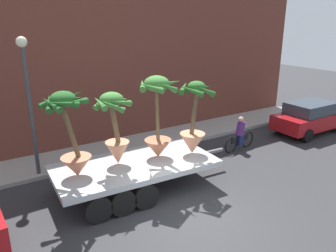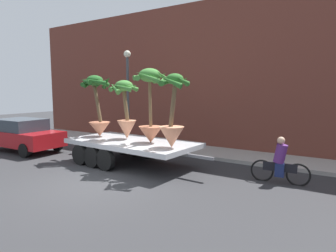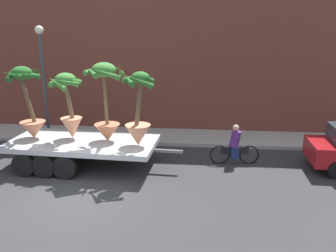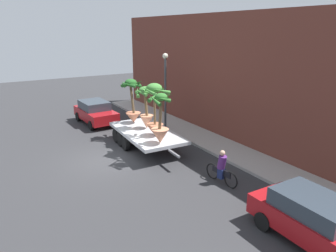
% 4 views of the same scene
% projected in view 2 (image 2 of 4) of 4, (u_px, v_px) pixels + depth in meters
% --- Properties ---
extents(ground_plane, '(60.00, 60.00, 0.00)m').
position_uv_depth(ground_plane, '(95.00, 184.00, 9.46)').
color(ground_plane, '#2D2D30').
extents(sidewalk, '(24.00, 2.20, 0.15)m').
position_uv_depth(sidewalk, '(188.00, 150.00, 14.53)').
color(sidewalk, '#A39E99').
rests_on(sidewalk, ground).
extents(building_facade, '(24.00, 1.20, 7.36)m').
position_uv_depth(building_facade, '(204.00, 77.00, 15.51)').
color(building_facade, brown).
rests_on(building_facade, ground).
extents(flatbed_trailer, '(6.35, 2.86, 0.98)m').
position_uv_depth(flatbed_trailer, '(128.00, 145.00, 11.93)').
color(flatbed_trailer, '#B7BABF').
rests_on(flatbed_trailer, ground).
extents(potted_palm_rear, '(1.45, 1.39, 2.81)m').
position_uv_depth(potted_palm_rear, '(150.00, 105.00, 11.14)').
color(potted_palm_rear, '#B26647').
rests_on(potted_palm_rear, flatbed_trailer).
extents(potted_palm_middle, '(1.18, 1.24, 2.40)m').
position_uv_depth(potted_palm_middle, '(125.00, 109.00, 12.14)').
color(potted_palm_middle, tan).
rests_on(potted_palm_middle, flatbed_trailer).
extents(potted_palm_front, '(1.35, 1.52, 2.64)m').
position_uv_depth(potted_palm_front, '(98.00, 106.00, 12.79)').
color(potted_palm_front, '#C17251').
rests_on(potted_palm_front, flatbed_trailer).
extents(potted_palm_extra, '(1.21, 1.33, 2.56)m').
position_uv_depth(potted_palm_extra, '(172.00, 118.00, 10.22)').
color(potted_palm_extra, tan).
rests_on(potted_palm_extra, flatbed_trailer).
extents(cyclist, '(1.84, 0.38, 1.54)m').
position_uv_depth(cyclist, '(280.00, 163.00, 9.46)').
color(cyclist, black).
rests_on(cyclist, ground).
extents(trailing_car, '(4.13, 2.07, 1.58)m').
position_uv_depth(trailing_car, '(23.00, 134.00, 14.46)').
color(trailing_car, maroon).
rests_on(trailing_car, ground).
extents(street_lamp, '(0.36, 0.36, 4.83)m').
position_uv_depth(street_lamp, '(128.00, 85.00, 15.17)').
color(street_lamp, '#383D42').
rests_on(street_lamp, sidewalk).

